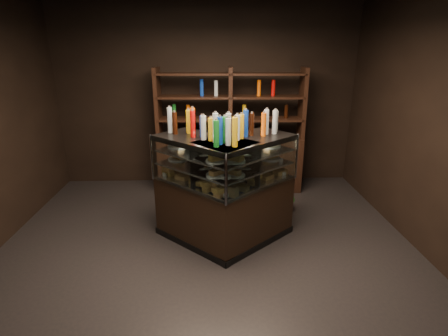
% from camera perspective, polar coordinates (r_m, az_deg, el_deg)
% --- Properties ---
extents(ground, '(5.00, 5.00, 0.00)m').
position_cam_1_polar(ground, '(4.16, -2.70, -14.24)').
color(ground, black).
rests_on(ground, ground).
extents(room_shell, '(5.02, 5.02, 3.01)m').
position_cam_1_polar(room_shell, '(3.49, -3.20, 13.46)').
color(room_shell, black).
rests_on(room_shell, ground).
extents(display_case, '(1.79, 1.26, 1.32)m').
position_cam_1_polar(display_case, '(4.27, 0.12, -6.41)').
color(display_case, black).
rests_on(display_case, ground).
extents(food_display, '(1.45, 0.87, 0.41)m').
position_cam_1_polar(food_display, '(4.06, 0.12, 0.51)').
color(food_display, '#BD8943').
rests_on(food_display, display_case).
extents(bottles_top, '(1.28, 0.73, 0.30)m').
position_cam_1_polar(bottles_top, '(3.94, 0.13, 6.88)').
color(bottles_top, yellow).
rests_on(bottles_top, display_case).
extents(potted_conifer, '(0.33, 0.33, 0.70)m').
position_cam_1_polar(potted_conifer, '(5.14, 9.87, -2.66)').
color(potted_conifer, black).
rests_on(potted_conifer, ground).
extents(back_shelving, '(2.36, 0.51, 2.00)m').
position_cam_1_polar(back_shelving, '(5.78, 0.98, 2.25)').
color(back_shelving, black).
rests_on(back_shelving, ground).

